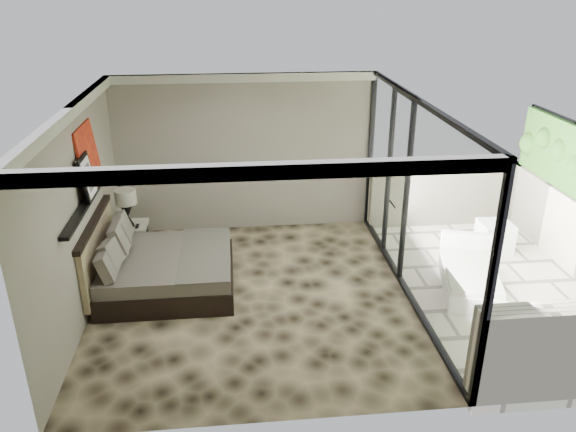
{
  "coord_description": "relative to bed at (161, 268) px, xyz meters",
  "views": [
    {
      "loc": [
        -0.22,
        -7.02,
        4.27
      ],
      "look_at": [
        0.55,
        0.4,
        1.08
      ],
      "focal_mm": 35.0,
      "sensor_mm": 36.0,
      "label": 1
    }
  ],
  "objects": [
    {
      "name": "ceiling",
      "position": [
        1.34,
        -0.42,
        2.47
      ],
      "size": [
        4.5,
        5.0,
        0.02
      ],
      "primitive_type": "cube",
      "color": "silver",
      "rests_on": "back_wall"
    },
    {
      "name": "left_wall",
      "position": [
        -0.9,
        -0.42,
        1.08
      ],
      "size": [
        0.02,
        5.0,
        2.8
      ],
      "primitive_type": "cube",
      "color": "gray",
      "rests_on": "floor"
    },
    {
      "name": "ottoman",
      "position": [
        5.44,
        0.66,
        -0.07
      ],
      "size": [
        0.52,
        0.52,
        0.51
      ],
      "primitive_type": "cube",
      "rotation": [
        0.0,
        0.0,
        -0.02
      ],
      "color": "white",
      "rests_on": "terrace_slab"
    },
    {
      "name": "framed_print",
      "position": [
        -0.8,
        -0.18,
        1.5
      ],
      "size": [
        0.11,
        0.5,
        0.6
      ],
      "primitive_type": "cube",
      "rotation": [
        0.0,
        -0.14,
        0.0
      ],
      "color": "black",
      "rests_on": "picture_ledge"
    },
    {
      "name": "terrace_slab",
      "position": [
        5.09,
        -0.42,
        -0.38
      ],
      "size": [
        3.0,
        5.0,
        0.12
      ],
      "primitive_type": "cube",
      "color": "beige",
      "rests_on": "ground"
    },
    {
      "name": "lounger",
      "position": [
        4.55,
        -0.47,
        -0.14
      ],
      "size": [
        1.12,
        1.66,
        0.6
      ],
      "rotation": [
        0.0,
        0.0,
        -0.26
      ],
      "color": "silver",
      "rests_on": "terrace_slab"
    },
    {
      "name": "table_lamp",
      "position": [
        -0.61,
        1.15,
        0.6
      ],
      "size": [
        0.34,
        0.34,
        0.63
      ],
      "color": "black",
      "rests_on": "nightstand"
    },
    {
      "name": "glass_wall",
      "position": [
        3.59,
        -0.42,
        1.08
      ],
      "size": [
        0.08,
        5.0,
        2.8
      ],
      "primitive_type": "cube",
      "color": "white",
      "rests_on": "floor"
    },
    {
      "name": "bed",
      "position": [
        0.0,
        0.0,
        0.0
      ],
      "size": [
        1.96,
        1.9,
        1.08
      ],
      "color": "black",
      "rests_on": "floor"
    },
    {
      "name": "back_wall",
      "position": [
        1.34,
        2.07,
        1.08
      ],
      "size": [
        4.5,
        0.02,
        2.8
      ],
      "primitive_type": "cube",
      "color": "gray",
      "rests_on": "floor"
    },
    {
      "name": "abstract_canvas",
      "position": [
        -0.86,
        0.22,
        1.65
      ],
      "size": [
        0.13,
        0.9,
        0.9
      ],
      "primitive_type": "cube",
      "rotation": [
        0.0,
        -0.1,
        0.0
      ],
      "color": "#A41C0E",
      "rests_on": "picture_ledge"
    },
    {
      "name": "picture_ledge",
      "position": [
        -0.84,
        -0.32,
        1.18
      ],
      "size": [
        0.12,
        2.2,
        0.05
      ],
      "primitive_type": "cube",
      "color": "black",
      "rests_on": "left_wall"
    },
    {
      "name": "nightstand",
      "position": [
        -0.59,
        1.2,
        -0.06
      ],
      "size": [
        0.66,
        0.66,
        0.52
      ],
      "primitive_type": "cube",
      "rotation": [
        0.0,
        0.0,
        0.36
      ],
      "color": "black",
      "rests_on": "floor"
    },
    {
      "name": "floor",
      "position": [
        1.34,
        -0.42,
        -0.32
      ],
      "size": [
        5.0,
        5.0,
        0.0
      ],
      "primitive_type": "plane",
      "color": "black",
      "rests_on": "ground"
    }
  ]
}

